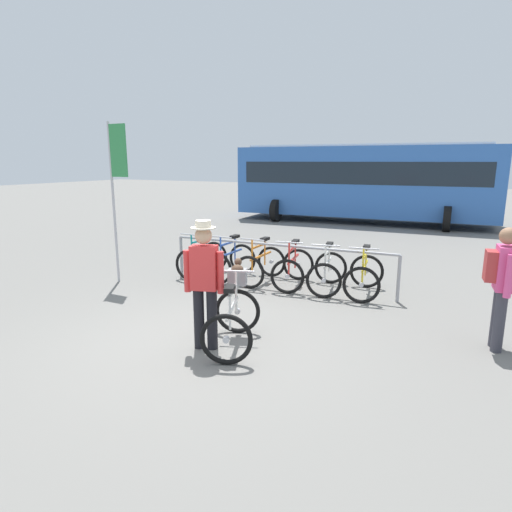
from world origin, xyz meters
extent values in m
plane|color=slate|center=(0.00, 0.00, 0.00)|extent=(80.00, 80.00, 0.00)
cylinder|color=#99999E|center=(-2.38, 2.82, 0.42)|extent=(0.06, 0.06, 0.85)
cylinder|color=#99999E|center=(2.16, 3.04, 0.42)|extent=(0.06, 0.06, 0.85)
cylinder|color=#99999E|center=(-0.11, 2.93, 0.85)|extent=(4.55, 0.27, 0.05)
torus|color=black|center=(-1.98, 3.53, 0.33)|extent=(0.66, 0.07, 0.66)
cylinder|color=#B7B7BC|center=(-1.98, 3.53, 0.33)|extent=(0.08, 0.06, 0.08)
torus|color=black|center=(-1.97, 2.51, 0.33)|extent=(0.66, 0.07, 0.66)
cylinder|color=#B7B7BC|center=(-1.97, 2.51, 0.33)|extent=(0.08, 0.06, 0.08)
cube|color=teal|center=(-1.97, 3.02, 0.56)|extent=(0.05, 0.92, 0.04)
cube|color=teal|center=(-1.97, 2.97, 0.78)|extent=(0.04, 0.61, 0.04)
cylinder|color=teal|center=(-1.97, 3.21, 0.60)|extent=(0.03, 0.03, 0.55)
cube|color=black|center=(-1.97, 3.21, 0.88)|extent=(0.12, 0.24, 0.06)
cylinder|color=teal|center=(-1.97, 2.64, 0.65)|extent=(0.03, 0.03, 0.63)
cylinder|color=#B7B7BC|center=(-1.97, 2.64, 0.96)|extent=(0.52, 0.03, 0.03)
torus|color=black|center=(-1.27, 3.57, 0.33)|extent=(0.66, 0.08, 0.66)
cylinder|color=#B7B7BC|center=(-1.27, 3.57, 0.33)|extent=(0.08, 0.06, 0.08)
torus|color=black|center=(-1.28, 2.55, 0.33)|extent=(0.66, 0.08, 0.66)
cylinder|color=#B7B7BC|center=(-1.28, 2.55, 0.33)|extent=(0.08, 0.06, 0.08)
cube|color=#2D56B7|center=(-1.27, 3.06, 0.56)|extent=(0.04, 0.92, 0.04)
cube|color=#2D56B7|center=(-1.27, 3.01, 0.78)|extent=(0.04, 0.61, 0.04)
cylinder|color=#2D56B7|center=(-1.27, 3.24, 0.60)|extent=(0.03, 0.03, 0.55)
cube|color=black|center=(-1.27, 3.24, 0.88)|extent=(0.12, 0.24, 0.06)
cylinder|color=#2D56B7|center=(-1.28, 2.67, 0.65)|extent=(0.03, 0.03, 0.63)
cylinder|color=#B7B7BC|center=(-1.28, 2.67, 0.96)|extent=(0.52, 0.03, 0.03)
torus|color=black|center=(-0.57, 3.60, 0.33)|extent=(0.66, 0.06, 0.66)
cylinder|color=#B7B7BC|center=(-0.57, 3.60, 0.33)|extent=(0.08, 0.06, 0.08)
torus|color=black|center=(-0.57, 2.58, 0.33)|extent=(0.66, 0.06, 0.66)
cylinder|color=#B7B7BC|center=(-0.57, 2.58, 0.33)|extent=(0.08, 0.06, 0.08)
cube|color=orange|center=(-0.57, 3.09, 0.56)|extent=(0.04, 0.92, 0.04)
cube|color=orange|center=(-0.57, 3.04, 0.78)|extent=(0.04, 0.61, 0.04)
cylinder|color=orange|center=(-0.57, 3.27, 0.60)|extent=(0.03, 0.03, 0.55)
cube|color=black|center=(-0.57, 3.27, 0.88)|extent=(0.12, 0.24, 0.06)
cylinder|color=orange|center=(-0.57, 2.70, 0.65)|extent=(0.03, 0.03, 0.63)
cylinder|color=#B7B7BC|center=(-0.57, 2.70, 0.96)|extent=(0.52, 0.03, 0.03)
torus|color=black|center=(0.04, 3.63, 0.33)|extent=(0.67, 0.21, 0.66)
cylinder|color=#B7B7BC|center=(0.04, 3.63, 0.33)|extent=(0.09, 0.08, 0.08)
torus|color=black|center=(0.21, 2.62, 0.33)|extent=(0.67, 0.21, 0.66)
cylinder|color=#B7B7BC|center=(0.21, 2.62, 0.33)|extent=(0.09, 0.08, 0.08)
cube|color=red|center=(0.13, 3.12, 0.56)|extent=(0.19, 0.91, 0.04)
cube|color=red|center=(0.14, 3.07, 0.78)|extent=(0.14, 0.61, 0.04)
cylinder|color=red|center=(0.09, 3.30, 0.60)|extent=(0.03, 0.03, 0.55)
cube|color=black|center=(0.09, 3.30, 0.88)|extent=(0.16, 0.26, 0.06)
cylinder|color=red|center=(0.19, 2.74, 0.65)|extent=(0.03, 0.03, 0.63)
cylinder|color=#B7B7BC|center=(0.19, 2.74, 0.96)|extent=(0.52, 0.12, 0.03)
torus|color=black|center=(0.73, 3.66, 0.33)|extent=(0.66, 0.19, 0.66)
cylinder|color=#B7B7BC|center=(0.73, 3.66, 0.33)|extent=(0.09, 0.07, 0.08)
torus|color=black|center=(0.92, 2.66, 0.33)|extent=(0.66, 0.19, 0.66)
cylinder|color=#B7B7BC|center=(0.92, 2.66, 0.33)|extent=(0.09, 0.07, 0.08)
cube|color=silver|center=(0.83, 3.16, 0.56)|extent=(0.20, 0.91, 0.04)
cube|color=silver|center=(0.83, 3.11, 0.78)|extent=(0.15, 0.61, 0.04)
cylinder|color=silver|center=(0.79, 3.34, 0.60)|extent=(0.03, 0.03, 0.55)
cube|color=black|center=(0.79, 3.34, 0.88)|extent=(0.16, 0.26, 0.06)
cylinder|color=silver|center=(0.90, 2.78, 0.65)|extent=(0.03, 0.03, 0.63)
cylinder|color=#B7B7BC|center=(0.90, 2.78, 0.96)|extent=(0.52, 0.12, 0.03)
torus|color=black|center=(1.45, 3.70, 0.33)|extent=(0.67, 0.18, 0.66)
cylinder|color=#B7B7BC|center=(1.45, 3.70, 0.33)|extent=(0.09, 0.07, 0.08)
torus|color=black|center=(1.60, 2.69, 0.33)|extent=(0.67, 0.18, 0.66)
cylinder|color=#B7B7BC|center=(1.60, 2.69, 0.33)|extent=(0.09, 0.07, 0.08)
cube|color=yellow|center=(1.52, 3.19, 0.56)|extent=(0.16, 0.91, 0.04)
cube|color=yellow|center=(1.53, 3.14, 0.78)|extent=(0.12, 0.61, 0.04)
cylinder|color=yellow|center=(1.50, 3.37, 0.60)|extent=(0.03, 0.03, 0.55)
cube|color=black|center=(1.50, 3.37, 0.88)|extent=(0.15, 0.25, 0.06)
cylinder|color=yellow|center=(1.58, 2.81, 0.65)|extent=(0.03, 0.03, 0.63)
cylinder|color=#B7B7BC|center=(1.58, 2.81, 0.96)|extent=(0.52, 0.10, 0.03)
torus|color=black|center=(0.70, -0.43, 0.33)|extent=(0.64, 0.30, 0.66)
cylinder|color=#B7B7BC|center=(0.70, -0.43, 0.33)|extent=(0.10, 0.09, 0.08)
torus|color=black|center=(0.33, 0.52, 0.33)|extent=(0.64, 0.30, 0.66)
cylinder|color=#B7B7BC|center=(0.33, 0.52, 0.33)|extent=(0.10, 0.09, 0.08)
cube|color=silver|center=(0.52, 0.04, 0.56)|extent=(0.37, 0.87, 0.04)
cube|color=silver|center=(0.50, 0.09, 0.78)|extent=(0.26, 0.58, 0.04)
cylinder|color=silver|center=(0.58, -0.13, 0.60)|extent=(0.03, 0.03, 0.55)
cube|color=black|center=(0.58, -0.13, 0.88)|extent=(0.20, 0.27, 0.06)
cylinder|color=silver|center=(0.37, 0.40, 0.65)|extent=(0.03, 0.03, 0.63)
cylinder|color=#B7B7BC|center=(0.37, 0.40, 0.96)|extent=(0.49, 0.22, 0.03)
cube|color=gray|center=(0.32, 0.54, 0.84)|extent=(0.32, 0.28, 0.22)
ellipsoid|color=#4C3828|center=(0.32, 0.54, 0.94)|extent=(0.23, 0.21, 0.16)
sphere|color=#4C3828|center=(0.29, 0.61, 1.04)|extent=(0.11, 0.11, 0.11)
cylinder|color=black|center=(0.29, -0.11, 0.41)|extent=(0.14, 0.14, 0.82)
cylinder|color=black|center=(0.12, -0.16, 0.41)|extent=(0.14, 0.14, 0.82)
cube|color=red|center=(0.21, -0.13, 1.11)|extent=(0.38, 0.29, 0.58)
cylinder|color=red|center=(0.43, -0.09, 1.06)|extent=(0.09, 0.09, 0.55)
cylinder|color=red|center=(0.00, -0.22, 1.06)|extent=(0.09, 0.09, 0.55)
sphere|color=tan|center=(0.21, -0.13, 1.53)|extent=(0.22, 0.22, 0.22)
cylinder|color=beige|center=(0.21, -0.13, 1.63)|extent=(0.32, 0.32, 0.02)
cylinder|color=beige|center=(0.21, -0.13, 1.68)|extent=(0.20, 0.20, 0.09)
cylinder|color=#383842|center=(3.65, 1.69, 0.41)|extent=(0.14, 0.14, 0.82)
cylinder|color=#383842|center=(3.67, 1.51, 0.41)|extent=(0.14, 0.14, 0.82)
cube|color=#E54C8C|center=(3.66, 1.60, 1.11)|extent=(0.24, 0.36, 0.58)
cylinder|color=#E54C8C|center=(3.66, 1.82, 1.06)|extent=(0.09, 0.09, 0.55)
cylinder|color=#E54C8C|center=(3.71, 1.38, 1.06)|extent=(0.09, 0.09, 0.55)
sphere|color=#9E7051|center=(3.66, 1.60, 1.53)|extent=(0.22, 0.22, 0.22)
cube|color=#B23333|center=(3.50, 1.58, 1.13)|extent=(0.17, 0.28, 0.40)
cube|color=#3366B7|center=(-0.94, 13.05, 1.65)|extent=(10.11, 2.97, 2.70)
cube|color=#19232D|center=(-0.94, 13.05, 2.00)|extent=(9.31, 2.95, 0.84)
cube|color=silver|center=(-0.94, 13.05, 3.04)|extent=(9.10, 2.67, 0.08)
cylinder|color=black|center=(-4.13, 11.65, 0.45)|extent=(0.29, 0.91, 0.90)
cylinder|color=black|center=(-4.25, 14.14, 0.45)|extent=(0.29, 0.91, 0.90)
cylinder|color=black|center=(2.36, 11.95, 0.45)|extent=(0.29, 0.91, 0.90)
cylinder|color=black|center=(2.25, 14.45, 0.45)|extent=(0.29, 0.91, 0.90)
cylinder|color=#B2B2B7|center=(-3.23, 1.80, 1.60)|extent=(0.05, 0.05, 3.20)
cube|color=#338C4C|center=(-3.01, 1.80, 2.65)|extent=(0.40, 0.03, 1.00)
camera|label=1|loc=(3.27, -4.66, 2.46)|focal=30.44mm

